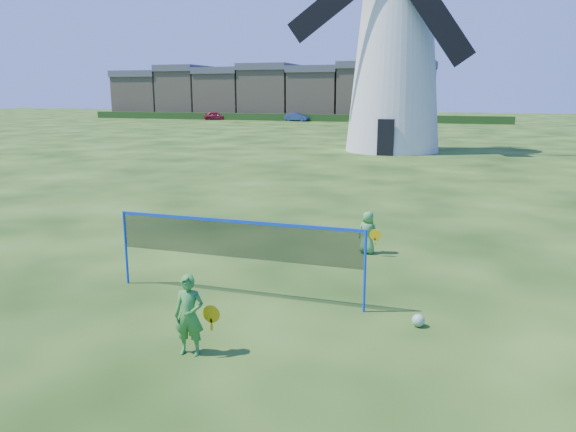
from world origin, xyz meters
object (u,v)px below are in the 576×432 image
Objects in this scene: car_right at (297,117)px; player_girl at (189,315)px; player_boy at (368,233)px; car_left at (216,116)px; badminton_net at (237,241)px; windmill at (395,51)px; play_ball at (418,320)px.

player_girl is at bearing -154.77° from car_right.
player_boy is 65.56m from car_right.
car_right is at bearing -114.76° from car_left.
badminton_net is at bearing -154.44° from car_right.
windmill is at bearing -164.26° from car_left.
car_left is 12.70m from car_right.
player_boy is (1.90, 3.77, -0.61)m from badminton_net.
badminton_net is 4.74× the size of player_boy.
windmill is 3.74× the size of badminton_net.
windmill is 41.69m from car_right.
windmill reaches higher than play_ball.
player_boy is (1.62, 6.24, -0.10)m from player_girl.
play_ball is 0.06× the size of car_left.
windmill is 30.25m from play_ball.
player_girl is 71.04m from car_right.
windmill is 29.39m from badminton_net.
badminton_net is 4.26m from player_boy.
windmill reaches higher than car_left.
player_boy is at bearing 111.28° from play_ball.
player_boy is 0.30× the size of car_right.
play_ball is (4.38, -29.22, -6.51)m from windmill.
windmill reaches higher than badminton_net.
player_girl is at bearing 87.23° from player_boy.
badminton_net is 73.30m from car_left.
windmill is 48.73m from car_left.
windmill is 25.97m from player_boy.
play_ball is 69.98m from car_right.
badminton_net is 1.43× the size of car_right.
windmill is 14.94× the size of player_girl.
windmill is at bearing 98.52° from play_ball.
player_boy is at bearing 66.72° from player_girl.
badminton_net is at bearing -178.29° from car_left.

